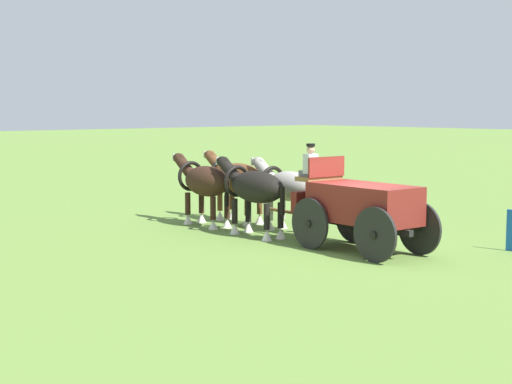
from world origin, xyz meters
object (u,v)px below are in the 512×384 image
object	(u,v)px
show_wagon	(360,205)
draft_horse_lead_near	(205,182)
draft_horse_rear_off	(288,188)
draft_horse_rear_near	(254,189)
draft_horse_lead_off	(237,179)

from	to	relation	value
show_wagon	draft_horse_lead_near	size ratio (longest dim) A/B	1.93
show_wagon	draft_horse_rear_off	distance (m)	3.73
show_wagon	draft_horse_rear_near	size ratio (longest dim) A/B	1.85
draft_horse_lead_near	draft_horse_rear_off	bearing A→B (deg)	-156.78
draft_horse_rear_near	show_wagon	bearing A→B (deg)	-173.46
show_wagon	draft_horse_rear_off	world-z (taller)	show_wagon
show_wagon	draft_horse_rear_near	world-z (taller)	show_wagon
draft_horse_rear_off	show_wagon	bearing A→B (deg)	166.46
show_wagon	draft_horse_rear_off	bearing A→B (deg)	-13.54
show_wagon	draft_horse_lead_off	size ratio (longest dim) A/B	1.86
draft_horse_lead_near	show_wagon	bearing A→B (deg)	-177.55
draft_horse_lead_near	draft_horse_lead_off	size ratio (longest dim) A/B	0.97
draft_horse_rear_off	draft_horse_lead_near	distance (m)	2.90
show_wagon	draft_horse_rear_off	xyz separation A→B (m)	(3.63, -0.87, 0.11)
draft_horse_rear_near	draft_horse_rear_off	size ratio (longest dim) A/B	1.08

